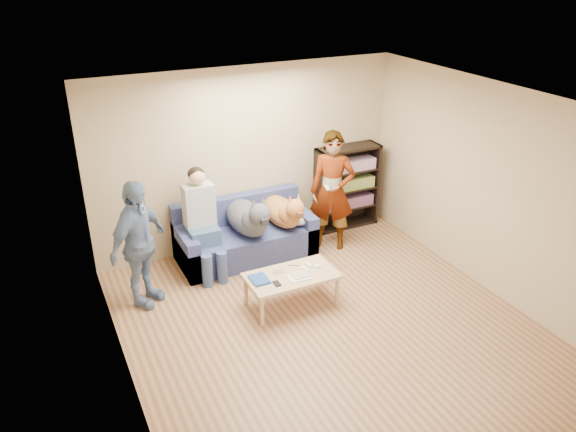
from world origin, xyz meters
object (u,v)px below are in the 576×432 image
person_standing_right (332,191)px  dog_gray (249,217)px  dog_tan (284,211)px  camera_silver (278,270)px  person_standing_left (139,245)px  sofa (245,238)px  bookshelf (346,185)px  person_seated (202,218)px  coffee_table (292,278)px  notebook_blue (259,279)px

person_standing_right → dog_gray: 1.26m
dog_tan → camera_silver: bearing=-118.2°
person_standing_left → dog_gray: bearing=-26.3°
person_standing_left → sofa: person_standing_left is taller
camera_silver → bookshelf: bearing=39.0°
sofa → person_seated: size_ratio=1.29×
sofa → coffee_table: (0.06, -1.39, 0.09)m
person_seated → camera_silver: bearing=-63.5°
person_seated → person_standing_left: bearing=-154.6°
camera_silver → sofa: 1.29m
notebook_blue → person_seated: size_ratio=0.18×
notebook_blue → person_standing_right: bearing=34.0°
person_standing_right → notebook_blue: person_standing_right is taller
dog_tan → dog_gray: bearing=-178.1°
notebook_blue → bookshelf: 2.67m
person_standing_right → bookshelf: 0.77m
notebook_blue → sofa: sofa is taller
camera_silver → person_seated: 1.32m
sofa → bookshelf: 1.86m
sofa → camera_silver: bearing=-92.8°
person_standing_right → camera_silver: (-1.31, -1.00, -0.42)m
notebook_blue → sofa: bearing=75.7°
person_seated → coffee_table: bearing=-61.3°
person_standing_right → bookshelf: (0.55, 0.50, -0.19)m
person_standing_right → camera_silver: bearing=-106.4°
coffee_table → notebook_blue: bearing=172.9°
sofa → dog_tan: 0.67m
notebook_blue → dog_tan: bearing=53.5°
camera_silver → dog_gray: 1.14m
sofa → person_standing_right: bearing=-12.2°
dog_tan → coffee_table: bearing=-111.3°
camera_silver → person_seated: person_seated is taller
person_standing_right → dog_gray: size_ratio=1.36×
sofa → dog_gray: bearing=-87.6°
person_standing_right → coffee_table: bearing=-100.5°
person_standing_right → dog_tan: bearing=-153.8°
person_standing_right → person_seated: (-1.89, 0.14, -0.10)m
person_seated → coffee_table: (0.69, -1.27, -0.40)m
dog_tan → person_standing_right: bearing=-10.1°
coffee_table → dog_gray: bearing=92.3°
person_standing_right → sofa: bearing=-156.0°
person_standing_right → sofa: size_ratio=0.91×
dog_tan → coffee_table: (-0.49, -1.25, -0.27)m
notebook_blue → camera_silver: camera_silver is taller
person_standing_right → person_standing_left: size_ratio=1.08×
person_seated → coffee_table: size_ratio=1.34×
person_seated → bookshelf: (2.44, 0.36, -0.09)m
person_standing_right → bookshelf: bearing=78.8°
dog_tan → notebook_blue: bearing=-126.5°
person_standing_left → coffee_table: person_standing_left is taller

